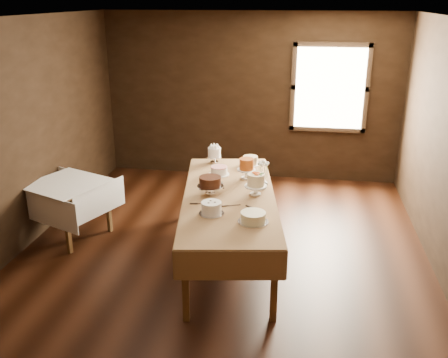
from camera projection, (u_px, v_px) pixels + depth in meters
floor at (221, 257)px, 6.07m from camera, size 5.00×6.00×0.01m
ceiling at (221, 18)px, 5.09m from camera, size 5.00×6.00×0.01m
wall_back at (251, 97)px, 8.35m from camera, size 5.00×0.02×2.80m
wall_front at (133, 298)px, 2.80m from camera, size 5.00×0.02×2.80m
wall_left at (17, 138)px, 5.96m from camera, size 0.02×6.00×2.80m
window at (330, 88)px, 8.03m from camera, size 1.10×0.05×1.30m
display_table at (229, 199)px, 5.79m from camera, size 1.46×2.82×0.83m
side_table at (67, 189)px, 6.39m from camera, size 1.16×1.16×0.75m
cake_meringue at (214, 156)px, 6.84m from camera, size 0.21×0.21×0.23m
cake_speckled at (250, 161)px, 6.77m from camera, size 0.27×0.27×0.12m
cake_lattice at (219, 171)px, 6.39m from camera, size 0.27×0.27×0.10m
cake_caramel at (246, 170)px, 6.23m from camera, size 0.24×0.24×0.28m
cake_chocolate at (210, 186)px, 5.75m from camera, size 0.31×0.31×0.22m
cake_flowers at (256, 185)px, 5.72m from camera, size 0.26×0.26×0.27m
cake_swirl at (211, 209)px, 5.22m from camera, size 0.27×0.27×0.14m
cake_cream at (253, 218)px, 5.04m from camera, size 0.33×0.33×0.11m
cake_server_a at (234, 205)px, 5.46m from camera, size 0.23×0.11×0.01m
cake_server_b at (257, 210)px, 5.33m from camera, size 0.20×0.17×0.01m
cake_server_c at (222, 184)px, 6.09m from camera, size 0.08×0.24×0.01m
cake_server_d at (256, 185)px, 6.06m from camera, size 0.11×0.23×0.01m
cake_server_e at (204, 204)px, 5.50m from camera, size 0.24×0.06×0.01m
flower_vase at (263, 183)px, 5.96m from camera, size 0.17×0.17×0.13m
flower_bouquet at (263, 168)px, 5.89m from camera, size 0.14×0.14×0.20m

